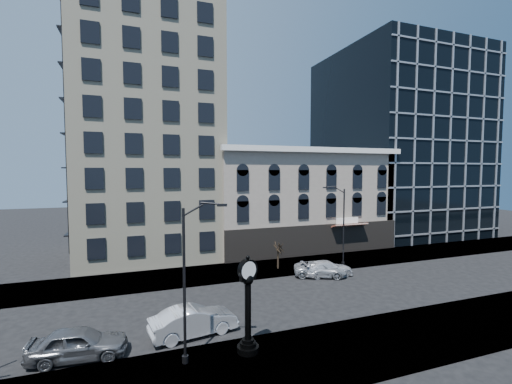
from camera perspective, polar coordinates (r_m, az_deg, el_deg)
name	(u,v)px	position (r m, az deg, el deg)	size (l,w,h in m)	color
ground	(249,304)	(26.59, -1.20, -18.10)	(160.00, 160.00, 0.00)	black
sidewalk_far	(222,273)	(33.84, -5.64, -13.21)	(160.00, 6.00, 0.12)	gray
sidewalk_near	(298,359)	(19.88, 7.01, -25.85)	(160.00, 6.00, 0.12)	gray
cream_tower	(147,89)	(43.40, -17.69, 16.04)	(15.90, 15.40, 42.50)	beige
victorian_row	(298,201)	(44.22, 6.99, -1.42)	(22.60, 11.19, 12.50)	gray
glass_office	(396,145)	(59.78, 22.30, 7.31)	(20.00, 20.15, 28.00)	black
street_clock	(248,309)	(19.22, -1.36, -18.85)	(1.19, 1.19, 5.23)	black
street_lamp_near	(196,240)	(17.35, -9.95, -7.85)	(2.10, 0.81, 8.31)	black
street_lamp_far	(338,205)	(35.67, 13.51, -2.04)	(2.05, 0.99, 8.31)	black
bare_tree_far	(278,244)	(34.24, 3.70, -8.58)	(1.94, 1.94, 3.32)	black
car_near_a	(79,343)	(21.58, -27.47, -21.47)	(1.94, 4.83, 1.65)	#595B60
car_near_b	(194,321)	(22.14, -10.34, -20.37)	(1.81, 5.18, 1.71)	silver
car_far_a	(320,269)	(33.09, 10.64, -12.54)	(2.24, 4.85, 1.35)	#A5A8AD
car_far_b	(327,268)	(33.40, 11.81, -12.35)	(1.96, 4.83, 1.40)	silver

